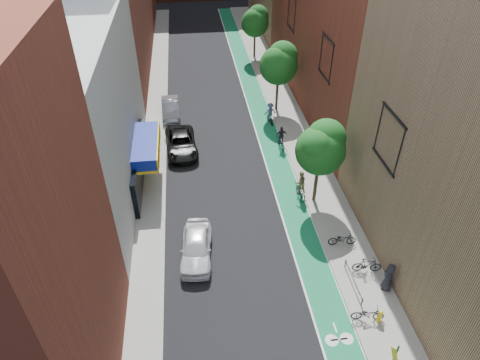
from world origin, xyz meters
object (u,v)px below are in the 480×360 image
object	(u,v)px
parked_car_white	(196,247)
parked_car_black	(181,143)
cyclist_lane_mid	(281,140)
cyclist_lane_far	(270,114)
cyclist_lane_near	(300,186)
pedestrian	(389,277)
parked_car_silver	(171,109)
fire_hydrant	(380,316)

from	to	relation	value
parked_car_white	parked_car_black	bearing A→B (deg)	98.57
cyclist_lane_mid	cyclist_lane_far	size ratio (longest dim) A/B	1.00
cyclist_lane_near	pedestrian	bearing A→B (deg)	104.12
parked_car_black	cyclist_lane_far	xyz separation A→B (m)	(8.25, 3.74, 0.16)
cyclist_lane_mid	pedestrian	bearing A→B (deg)	92.60
cyclist_lane_near	pedestrian	world-z (taller)	cyclist_lane_near
cyclist_lane_near	parked_car_silver	bearing A→B (deg)	-59.45
cyclist_lane_mid	fire_hydrant	xyz separation A→B (m)	(1.67, -17.57, -0.22)
pedestrian	fire_hydrant	xyz separation A→B (m)	(-1.23, -2.05, -0.52)
parked_car_white	cyclist_lane_mid	bearing A→B (deg)	61.48
parked_car_white	fire_hydrant	world-z (taller)	parked_car_white
parked_car_white	cyclist_lane_far	size ratio (longest dim) A/B	2.28
parked_car_black	pedestrian	size ratio (longest dim) A/B	2.88
parked_car_silver	cyclist_lane_mid	distance (m)	11.60
parked_car_silver	pedestrian	bearing A→B (deg)	-63.73
parked_car_silver	cyclist_lane_mid	bearing A→B (deg)	-38.96
cyclist_lane_near	cyclist_lane_far	distance (m)	10.96
parked_car_silver	cyclist_lane_far	bearing A→B (deg)	-18.10
parked_car_white	pedestrian	xyz separation A→B (m)	(10.60, -3.99, 0.30)
fire_hydrant	pedestrian	bearing A→B (deg)	59.00
cyclist_lane_far	parked_car_black	bearing A→B (deg)	13.82
parked_car_white	pedestrian	bearing A→B (deg)	-15.42
parked_car_white	parked_car_silver	distance (m)	18.55
parked_car_black	parked_car_silver	distance (m)	6.39
parked_car_white	parked_car_black	distance (m)	12.16
cyclist_lane_far	pedestrian	xyz separation A→B (m)	(3.07, -19.87, 0.18)
parked_car_silver	cyclist_lane_far	size ratio (longest dim) A/B	2.28
parked_car_silver	cyclist_lane_mid	size ratio (longest dim) A/B	2.28
parked_car_black	fire_hydrant	world-z (taller)	parked_car_black
pedestrian	fire_hydrant	bearing A→B (deg)	-10.15
parked_car_white	parked_car_silver	bearing A→B (deg)	100.15
cyclist_lane_near	cyclist_lane_mid	distance (m)	6.62
parked_car_black	cyclist_lane_mid	distance (m)	8.44
parked_car_silver	cyclist_lane_far	world-z (taller)	cyclist_lane_far
cyclist_lane_mid	cyclist_lane_far	distance (m)	4.35
cyclist_lane_mid	pedestrian	distance (m)	15.80
parked_car_silver	parked_car_black	bearing A→B (deg)	-84.28
parked_car_black	cyclist_lane_near	distance (m)	11.09
parked_car_white	cyclist_lane_near	distance (m)	9.14
cyclist_lane_near	cyclist_lane_mid	xyz separation A→B (m)	(0.00, 6.62, -0.16)
parked_car_white	cyclist_lane_mid	distance (m)	13.87
cyclist_lane_mid	parked_car_black	bearing A→B (deg)	-12.10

